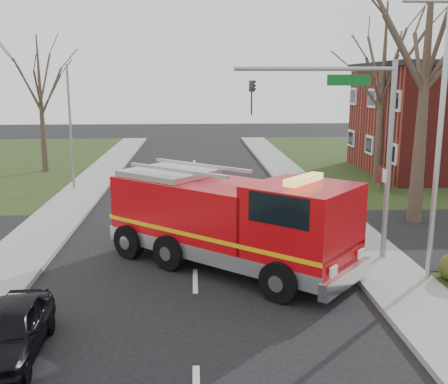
{
  "coord_description": "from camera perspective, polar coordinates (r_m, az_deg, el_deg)",
  "views": [
    {
      "loc": [
        0.02,
        -15.43,
        6.16
      ],
      "look_at": [
        1.12,
        3.9,
        2.0
      ],
      "focal_mm": 42.0,
      "sensor_mm": 36.0,
      "label": 1
    }
  ],
  "objects": [
    {
      "name": "ground",
      "position": [
        16.62,
        -3.14,
        -9.65
      ],
      "size": [
        120.0,
        120.0,
        0.0
      ],
      "primitive_type": "plane",
      "color": "black",
      "rests_on": "ground"
    },
    {
      "name": "sidewalk_right",
      "position": [
        17.7,
        17.59,
        -8.57
      ],
      "size": [
        2.4,
        80.0,
        0.15
      ],
      "primitive_type": "cube",
      "color": "gray",
      "rests_on": "ground"
    },
    {
      "name": "health_center_sign",
      "position": [
        30.3,
        17.03,
        1.55
      ],
      "size": [
        0.12,
        2.0,
        1.4
      ],
      "color": "#561417",
      "rests_on": "ground"
    },
    {
      "name": "bare_tree_near",
      "position": [
        23.47,
        21.26,
        14.39
      ],
      "size": [
        6.0,
        6.0,
        12.0
      ],
      "color": "#3C2D23",
      "rests_on": "ground"
    },
    {
      "name": "bare_tree_far",
      "position": [
        32.36,
        16.96,
        12.19
      ],
      "size": [
        5.25,
        5.25,
        10.5
      ],
      "color": "#3C2D23",
      "rests_on": "ground"
    },
    {
      "name": "bare_tree_left",
      "position": [
        36.83,
        -19.4,
        10.52
      ],
      "size": [
        4.5,
        4.5,
        9.0
      ],
      "color": "#3C2D23",
      "rests_on": "ground"
    },
    {
      "name": "traffic_signal_mast",
      "position": [
        17.77,
        13.84,
        7.09
      ],
      "size": [
        5.29,
        0.18,
        6.8
      ],
      "color": "gray",
      "rests_on": "ground"
    },
    {
      "name": "streetlight_pole",
      "position": [
        16.62,
        22.23,
        5.68
      ],
      "size": [
        1.48,
        0.16,
        8.4
      ],
      "color": "#B7BABF",
      "rests_on": "ground"
    },
    {
      "name": "utility_pole_far",
      "position": [
        30.33,
        -16.36,
        6.6
      ],
      "size": [
        0.14,
        0.14,
        7.0
      ],
      "primitive_type": "cylinder",
      "color": "gray",
      "rests_on": "ground"
    },
    {
      "name": "fire_engine",
      "position": [
        17.28,
        0.76,
        -3.37
      ],
      "size": [
        8.27,
        7.68,
        3.41
      ],
      "rotation": [
        0.0,
        0.0,
        0.86
      ],
      "color": "#BD080E",
      "rests_on": "ground"
    },
    {
      "name": "parked_car_maroon",
      "position": [
        13.11,
        -22.38,
        -13.81
      ],
      "size": [
        1.62,
        3.74,
        1.26
      ],
      "primitive_type": "imported",
      "rotation": [
        0.0,
        0.0,
        0.04
      ],
      "color": "black",
      "rests_on": "ground"
    }
  ]
}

